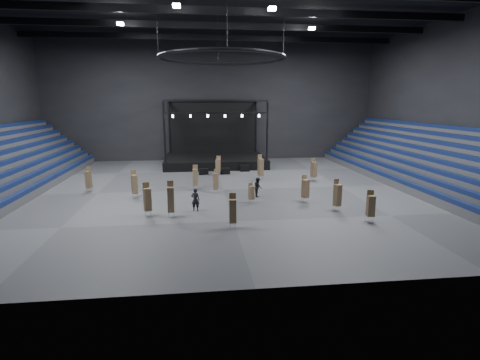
{
  "coord_description": "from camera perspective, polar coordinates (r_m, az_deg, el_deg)",
  "views": [
    {
      "loc": [
        -2.7,
        -37.4,
        8.85
      ],
      "look_at": [
        1.5,
        -2.0,
        1.4
      ],
      "focal_mm": 28.0,
      "sensor_mm": 36.0,
      "label": 1
    }
  ],
  "objects": [
    {
      "name": "bleachers_right",
      "position": [
        45.9,
        27.31,
        1.56
      ],
      "size": [
        7.2,
        40.0,
        6.4
      ],
      "color": "#47474A",
      "rests_on": "floor"
    },
    {
      "name": "ceiling",
      "position": [
        38.59,
        -2.84,
        25.51
      ],
      "size": [
        50.0,
        42.0,
        0.2
      ],
      "primitive_type": "cube",
      "color": "black",
      "rests_on": "wall_back"
    },
    {
      "name": "man_center",
      "position": [
        31.07,
        -6.8,
        -3.0
      ],
      "size": [
        0.79,
        0.62,
        1.92
      ],
      "primitive_type": "imported",
      "rotation": [
        0.0,
        0.0,
        2.89
      ],
      "color": "black",
      "rests_on": "floor"
    },
    {
      "name": "chair_stack_4",
      "position": [
        31.87,
        14.62,
        -2.16
      ],
      "size": [
        0.65,
        0.65,
        2.66
      ],
      "rotation": [
        0.0,
        0.0,
        0.34
      ],
      "color": "silver",
      "rests_on": "floor"
    },
    {
      "name": "chair_stack_3",
      "position": [
        43.38,
        11.17,
        1.64
      ],
      "size": [
        0.71,
        0.71,
        2.6
      ],
      "rotation": [
        0.0,
        0.0,
        0.4
      ],
      "color": "silver",
      "rests_on": "floor"
    },
    {
      "name": "chair_stack_8",
      "position": [
        33.27,
        1.73,
        -1.88
      ],
      "size": [
        0.54,
        0.54,
        1.83
      ],
      "rotation": [
        0.0,
        0.0,
        0.35
      ],
      "color": "silver",
      "rests_on": "floor"
    },
    {
      "name": "wall_front",
      "position": [
        16.62,
        2.65,
        12.3
      ],
      "size": [
        50.0,
        0.2,
        18.0
      ],
      "primitive_type": "cube",
      "color": "black",
      "rests_on": "ground"
    },
    {
      "name": "chair_stack_5",
      "position": [
        36.34,
        -15.79,
        -0.55
      ],
      "size": [
        0.64,
        0.64,
        2.64
      ],
      "rotation": [
        0.0,
        0.0,
        0.34
      ],
      "color": "silver",
      "rests_on": "floor"
    },
    {
      "name": "chair_stack_6",
      "position": [
        29.67,
        19.3,
        -3.66
      ],
      "size": [
        0.59,
        0.59,
        2.41
      ],
      "rotation": [
        0.0,
        0.0,
        -0.1
      ],
      "color": "silver",
      "rests_on": "floor"
    },
    {
      "name": "floodlights",
      "position": [
        34.39,
        -2.3,
        24.82
      ],
      "size": [
        28.6,
        16.6,
        0.25
      ],
      "color": "white",
      "rests_on": "roof_girders"
    },
    {
      "name": "chair_stack_9",
      "position": [
        29.61,
        -10.5,
        -2.85
      ],
      "size": [
        0.51,
        0.51,
        2.89
      ],
      "rotation": [
        0.0,
        0.0,
        0.02
      ],
      "color": "silver",
      "rests_on": "floor"
    },
    {
      "name": "crew_member",
      "position": [
        35.57,
        2.75,
        -1.09
      ],
      "size": [
        0.7,
        0.9,
        1.84
      ],
      "primitive_type": "imported",
      "rotation": [
        0.0,
        0.0,
        1.57
      ],
      "color": "black",
      "rests_on": "floor"
    },
    {
      "name": "roof_girders",
      "position": [
        38.41,
        -2.82,
        24.35
      ],
      "size": [
        49.0,
        30.35,
        0.7
      ],
      "color": "black",
      "rests_on": "ceiling"
    },
    {
      "name": "floor",
      "position": [
        38.52,
        -2.57,
        -1.49
      ],
      "size": [
        50.0,
        50.0,
        0.0
      ],
      "primitive_type": "plane",
      "color": "#4A4B4D",
      "rests_on": "ground"
    },
    {
      "name": "chair_stack_13",
      "position": [
        26.62,
        -1.11,
        -4.65
      ],
      "size": [
        0.51,
        0.51,
        2.54
      ],
      "rotation": [
        0.0,
        0.0,
        -0.03
      ],
      "color": "silver",
      "rests_on": "floor"
    },
    {
      "name": "stage",
      "position": [
        54.21,
        -3.86,
        3.93
      ],
      "size": [
        14.0,
        10.0,
        9.2
      ],
      "color": "black",
      "rests_on": "floor"
    },
    {
      "name": "chair_stack_2",
      "position": [
        43.24,
        3.16,
        2.01
      ],
      "size": [
        0.7,
        0.7,
        2.94
      ],
      "rotation": [
        0.0,
        0.0,
        0.32
      ],
      "color": "silver",
      "rests_on": "floor"
    },
    {
      "name": "chair_stack_10",
      "position": [
        36.93,
        -3.69,
        -0.15
      ],
      "size": [
        0.54,
        0.54,
        2.38
      ],
      "rotation": [
        0.0,
        0.0,
        -0.31
      ],
      "color": "silver",
      "rests_on": "floor"
    },
    {
      "name": "truss_ring",
      "position": [
        37.72,
        -2.76,
        18.11
      ],
      "size": [
        12.3,
        12.3,
        5.15
      ],
      "color": "black",
      "rests_on": "ceiling"
    },
    {
      "name": "flight_case_left",
      "position": [
        46.69,
        -5.57,
        1.29
      ],
      "size": [
        1.22,
        0.8,
        0.74
      ],
      "primitive_type": "cube",
      "rotation": [
        0.0,
        0.0,
        0.23
      ],
      "color": "black",
      "rests_on": "floor"
    },
    {
      "name": "chair_stack_0",
      "position": [
        46.12,
        -3.35,
        2.31
      ],
      "size": [
        0.68,
        0.68,
        2.37
      ],
      "rotation": [
        0.0,
        0.0,
        -0.34
      ],
      "color": "silver",
      "rests_on": "floor"
    },
    {
      "name": "chair_stack_1",
      "position": [
        40.29,
        -22.09,
        0.13
      ],
      "size": [
        0.61,
        0.61,
        2.54
      ],
      "rotation": [
        0.0,
        0.0,
        -0.34
      ],
      "color": "silver",
      "rests_on": "floor"
    },
    {
      "name": "chair_stack_11",
      "position": [
        38.57,
        -6.82,
        0.48
      ],
      "size": [
        0.53,
        0.53,
        2.57
      ],
      "rotation": [
        0.0,
        0.0,
        -0.04
      ],
      "color": "silver",
      "rests_on": "floor"
    },
    {
      "name": "flight_case_mid",
      "position": [
        46.79,
        -2.28,
        1.37
      ],
      "size": [
        1.22,
        0.74,
        0.76
      ],
      "primitive_type": "cube",
      "rotation": [
        0.0,
        0.0,
        0.15
      ],
      "color": "black",
      "rests_on": "floor"
    },
    {
      "name": "chair_stack_7",
      "position": [
        33.97,
        9.93,
        -1.22
      ],
      "size": [
        0.69,
        0.69,
        2.47
      ],
      "rotation": [
        0.0,
        0.0,
        0.42
      ],
      "color": "silver",
      "rests_on": "floor"
    },
    {
      "name": "flight_case_right",
      "position": [
        48.61,
        0.74,
        1.8
      ],
      "size": [
        1.24,
        0.66,
        0.81
      ],
      "primitive_type": "cube",
      "rotation": [
        0.0,
        0.0,
        0.04
      ],
      "color": "black",
      "rests_on": "floor"
    },
    {
      "name": "wall_back",
      "position": [
        58.46,
        -4.21,
        11.92
      ],
      "size": [
        50.0,
        0.2,
        18.0
      ],
      "primitive_type": "cube",
      "color": "black",
      "rests_on": "ground"
    },
    {
      "name": "wall_right",
      "position": [
        46.54,
        30.31,
        10.41
      ],
      "size": [
        0.2,
        42.0,
        18.0
      ],
      "primitive_type": "cube",
      "color": "black",
      "rests_on": "ground"
    },
    {
      "name": "chair_stack_12",
      "position": [
        30.31,
        -13.95,
        -2.81
      ],
      "size": [
        0.69,
        0.69,
        2.69
      ],
      "rotation": [
        0.0,
        0.0,
        0.39
      ],
      "color": "silver",
      "rests_on": "floor"
    }
  ]
}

